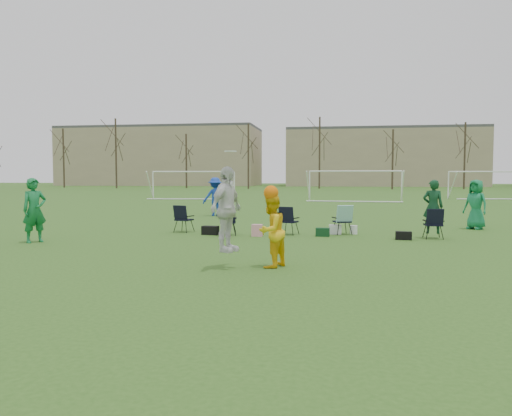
% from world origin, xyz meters
% --- Properties ---
extents(ground, '(260.00, 260.00, 0.00)m').
position_xyz_m(ground, '(0.00, 0.00, 0.00)').
color(ground, '#2F571B').
rests_on(ground, ground).
extents(fielder_green_near, '(0.80, 0.85, 1.95)m').
position_xyz_m(fielder_green_near, '(-6.57, 4.88, 0.97)').
color(fielder_green_near, '#147037').
rests_on(fielder_green_near, ground).
extents(fielder_blue, '(1.43, 1.17, 1.93)m').
position_xyz_m(fielder_blue, '(-3.56, 15.59, 0.97)').
color(fielder_blue, '#173CB0').
rests_on(fielder_blue, ground).
extents(fielder_green_far, '(1.07, 1.07, 1.88)m').
position_xyz_m(fielder_green_far, '(7.65, 10.94, 0.94)').
color(fielder_green_far, '#157847').
rests_on(fielder_green_far, ground).
extents(center_contest, '(1.77, 1.35, 2.55)m').
position_xyz_m(center_contest, '(0.51, 1.73, 1.08)').
color(center_contest, white).
rests_on(center_contest, ground).
extents(sideline_setup, '(9.18, 1.71, 1.89)m').
position_xyz_m(sideline_setup, '(1.88, 7.97, 0.56)').
color(sideline_setup, '#103D22').
rests_on(sideline_setup, ground).
extents(goal_left, '(7.39, 0.76, 2.46)m').
position_xyz_m(goal_left, '(-10.00, 34.00, 1.92)').
color(goal_left, white).
rests_on(goal_left, ground).
extents(goal_mid, '(7.40, 0.63, 2.46)m').
position_xyz_m(goal_mid, '(4.00, 32.00, 1.92)').
color(goal_mid, white).
rests_on(goal_mid, ground).
extents(goal_right, '(7.35, 1.14, 2.46)m').
position_xyz_m(goal_right, '(16.00, 38.00, 1.92)').
color(goal_right, white).
rests_on(goal_right, ground).
extents(tree_line, '(110.28, 3.28, 11.40)m').
position_xyz_m(tree_line, '(0.24, 69.85, 5.09)').
color(tree_line, '#382B21').
rests_on(tree_line, ground).
extents(building_row, '(126.00, 16.00, 13.00)m').
position_xyz_m(building_row, '(6.73, 96.00, 5.99)').
color(building_row, tan).
rests_on(building_row, ground).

